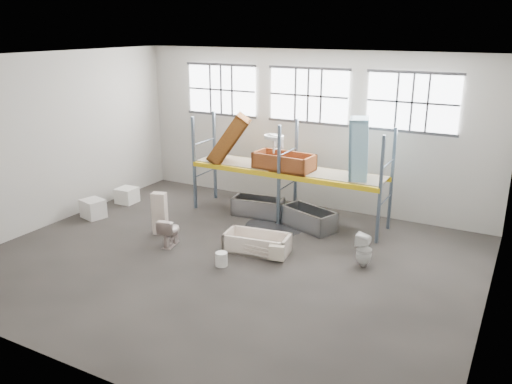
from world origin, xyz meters
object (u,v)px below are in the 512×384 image
Objects in this scene: toilet_beige at (170,231)px; carton_near at (93,209)px; steel_tub_left at (258,207)px; cistern_tall at (160,213)px; bucket at (221,259)px; toilet_white at (364,250)px; rust_tub_flat at (284,162)px; steel_tub_right at (309,219)px; blue_tub_upright at (359,150)px; bathtub_beige at (257,243)px.

toilet_beige is 3.47m from carton_near.
cistern_tall is at bearing -123.20° from steel_tub_left.
toilet_white is at bearing 28.25° from bucket.
cistern_tall reaches higher than steel_tub_left.
toilet_white is 3.52m from bucket.
cistern_tall is at bearing -133.27° from rust_tub_flat.
rust_tub_flat is 4.04m from bucket.
toilet_beige is 4.07m from steel_tub_right.
steel_tub_right is at bearing -160.93° from blue_tub_upright.
toilet_beige is at bearing -119.11° from rust_tub_flat.
blue_tub_upright is 2.69× the size of carton_near.
bathtub_beige is at bearing -12.91° from cistern_tall.
carton_near is at bearing 173.12° from bathtub_beige.
blue_tub_upright is at bearing 60.54° from bucket.
bucket is (2.65, -0.96, -0.43)m from cistern_tall.
toilet_white is 2.78m from steel_tub_right.
cistern_tall is (-3.03, -0.21, 0.36)m from bathtub_beige.
steel_tub_left is 1.84m from steel_tub_right.
steel_tub_right is at bearing -7.70° from steel_tub_left.
steel_tub_right reaches higher than bathtub_beige.
rust_tub_flat is 2.30m from blue_tub_upright.
steel_tub_right is 2.48m from blue_tub_upright.
rust_tub_flat is (-0.45, 2.52, 1.57)m from bathtub_beige.
toilet_beige is at bearing -140.19° from blue_tub_upright.
steel_tub_right is (1.82, -0.25, 0.01)m from steel_tub_left.
bathtub_beige is 2.77m from toilet_white.
bathtub_beige is 1.39× the size of cistern_tall.
toilet_white is 0.53× the size of steel_tub_right.
steel_tub_right is (-2.19, 1.71, -0.13)m from toilet_white.
steel_tub_right is at bearing -145.44° from toilet_beige.
blue_tub_upright is at bearing 20.44° from carton_near.
steel_tub_left is at bearing 104.21° from bucket.
toilet_white is at bearing -9.87° from cistern_tall.
toilet_beige is 0.51× the size of steel_tub_left.
toilet_beige is at bearing -170.32° from bathtub_beige.
rust_tub_flat reaches higher than bucket.
cistern_tall is 0.68× the size of blue_tub_upright.
rust_tub_flat reaches higher than steel_tub_left.
blue_tub_upright is at bearing -156.41° from toilet_white.
rust_tub_flat is at bearing 5.21° from steel_tub_left.
rust_tub_flat is (2.57, 2.73, 1.21)m from cistern_tall.
bathtub_beige is 1.23m from bucket.
carton_near is (-6.22, -2.35, -0.01)m from steel_tub_right.
bathtub_beige is 2.14× the size of toilet_beige.
steel_tub_right is (3.56, 2.41, -0.31)m from cistern_tall.
cistern_tall reaches higher than carton_near.
blue_tub_upright reaches higher than rust_tub_flat.
toilet_white is 0.48× the size of rust_tub_flat.
cistern_tall reaches higher than toilet_white.
bathtub_beige is at bearing 72.30° from bucket.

